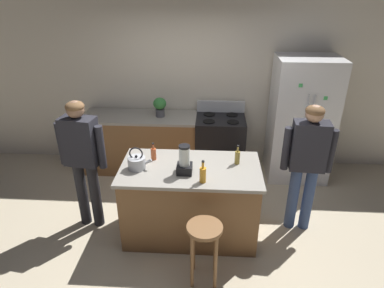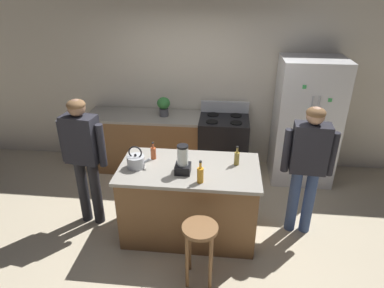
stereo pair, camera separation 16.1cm
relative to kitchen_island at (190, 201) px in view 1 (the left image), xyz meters
name	(u,v)px [view 1 (the left image)]	position (x,y,z in m)	size (l,w,h in m)	color
ground_plane	(191,231)	(0.00, 0.00, -0.47)	(14.00, 14.00, 0.00)	beige
back_wall	(198,84)	(0.00, 1.95, 0.88)	(8.00, 0.10, 2.70)	beige
kitchen_island	(190,201)	(0.00, 0.00, 0.00)	(1.61, 0.87, 0.93)	brown
back_counter_run	(148,143)	(-0.80, 1.55, 0.00)	(2.00, 0.64, 0.93)	brown
refrigerator	(301,120)	(1.58, 1.50, 0.48)	(0.90, 0.73, 1.89)	silver
stove_range	(220,145)	(0.37, 1.52, 0.01)	(0.76, 0.65, 1.11)	black
person_by_island_left	(82,154)	(-1.28, 0.09, 0.54)	(0.60, 0.28, 1.67)	#26262B
person_by_sink_right	(307,158)	(1.35, 0.19, 0.53)	(0.59, 0.25, 1.65)	#384C7A
bar_stool	(204,239)	(0.19, -0.73, 0.07)	(0.36, 0.36, 0.70)	brown
potted_plant	(160,106)	(-0.57, 1.55, 0.64)	(0.20, 0.20, 0.30)	#4C4C51
blender_appliance	(184,162)	(-0.06, -0.12, 0.61)	(0.17, 0.17, 0.34)	black
bottle_cooking_sauce	(154,153)	(-0.45, 0.16, 0.54)	(0.06, 0.06, 0.22)	#B24C26
bottle_vinegar	(237,157)	(0.54, 0.12, 0.55)	(0.06, 0.06, 0.24)	olive
bottle_soda	(203,174)	(0.15, -0.30, 0.56)	(0.07, 0.07, 0.26)	orange
tea_kettle	(137,162)	(-0.60, -0.06, 0.54)	(0.28, 0.20, 0.27)	#B7BABF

